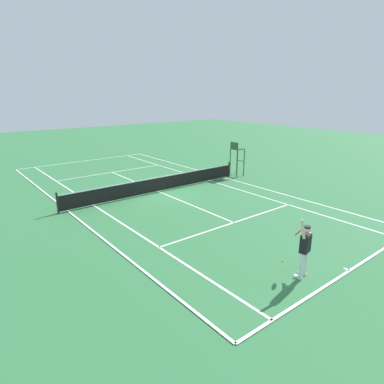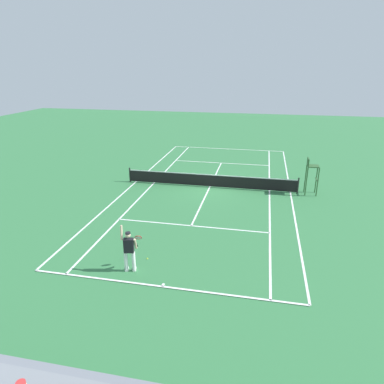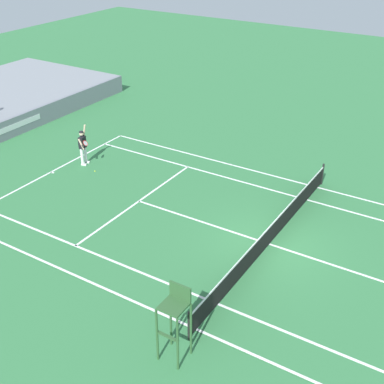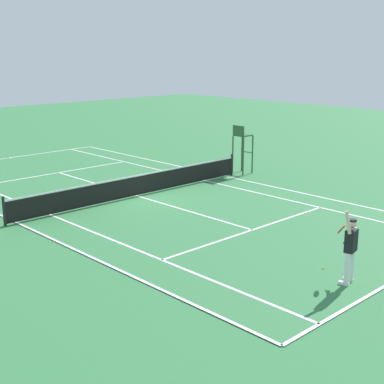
# 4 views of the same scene
# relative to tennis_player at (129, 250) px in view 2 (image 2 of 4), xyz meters

# --- Properties ---
(ground_plane) EXTENTS (80.00, 80.00, 0.00)m
(ground_plane) POSITION_rel_tennis_player_xyz_m (-1.60, -11.09, -0.99)
(ground_plane) COLOR #337542
(court) EXTENTS (11.08, 23.88, 0.03)m
(court) POSITION_rel_tennis_player_xyz_m (-1.60, -11.09, -0.98)
(court) COLOR #337542
(court) RESTS_ON ground
(net) EXTENTS (11.98, 0.10, 1.07)m
(net) POSITION_rel_tennis_player_xyz_m (-1.60, -11.09, -0.47)
(net) COLOR black
(net) RESTS_ON ground
(tennis_player) EXTENTS (0.74, 0.74, 2.08)m
(tennis_player) POSITION_rel_tennis_player_xyz_m (0.00, 0.00, 0.00)
(tennis_player) COLOR white
(tennis_player) RESTS_ON ground
(tennis_ball) EXTENTS (0.07, 0.07, 0.07)m
(tennis_ball) POSITION_rel_tennis_player_xyz_m (-0.38, -1.02, -0.96)
(tennis_ball) COLOR #D1E533
(tennis_ball) RESTS_ON ground
(umpire_chair) EXTENTS (0.77, 0.77, 2.44)m
(umpire_chair) POSITION_rel_tennis_player_xyz_m (-8.28, -11.09, 0.56)
(umpire_chair) COLOR #2D562D
(umpire_chair) RESTS_ON ground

